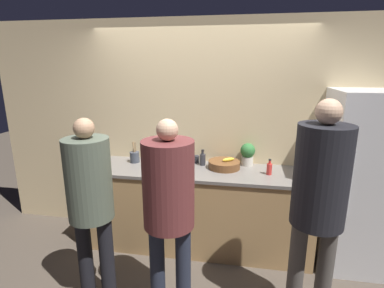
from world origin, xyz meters
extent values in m
plane|color=#4C4238|center=(0.00, 0.00, 0.00)|extent=(14.00, 14.00, 0.00)
cube|color=#D6BC8C|center=(0.00, 0.72, 1.30)|extent=(5.20, 0.06, 2.60)
cube|color=tan|center=(0.00, 0.39, 0.46)|extent=(2.56, 0.67, 0.92)
cube|color=slate|center=(0.00, 0.39, 0.93)|extent=(2.59, 0.70, 0.03)
cube|color=white|center=(1.68, 0.36, 0.93)|extent=(0.62, 0.68, 1.85)
cylinder|color=#99999E|center=(1.50, 0.01, 1.02)|extent=(0.02, 0.02, 0.65)
cylinder|color=black|center=(-0.85, -0.60, 0.40)|extent=(0.13, 0.13, 0.81)
cylinder|color=black|center=(-0.64, -0.60, 0.40)|extent=(0.13, 0.13, 0.81)
cylinder|color=#515B4C|center=(-0.75, -0.60, 1.16)|extent=(0.38, 0.38, 0.70)
sphere|color=tan|center=(-0.75, -0.60, 1.59)|extent=(0.17, 0.17, 0.17)
cylinder|color=#232838|center=(-0.17, -0.62, 0.41)|extent=(0.13, 0.13, 0.81)
cylinder|color=#232838|center=(0.06, -0.62, 0.41)|extent=(0.13, 0.13, 0.81)
cylinder|color=brown|center=(-0.05, -0.62, 1.17)|extent=(0.41, 0.41, 0.71)
sphere|color=#DBAD89|center=(-0.05, -0.62, 1.61)|extent=(0.17, 0.17, 0.17)
cylinder|color=#4C4742|center=(0.99, -0.53, 0.45)|extent=(0.13, 0.13, 0.89)
cylinder|color=#4C4742|center=(1.21, -0.53, 0.45)|extent=(0.13, 0.13, 0.89)
cylinder|color=black|center=(1.10, -0.53, 1.28)|extent=(0.40, 0.40, 0.78)
sphere|color=#DBAD89|center=(1.10, -0.53, 1.76)|extent=(0.19, 0.19, 0.19)
cylinder|color=brown|center=(0.31, 0.47, 0.99)|extent=(0.36, 0.36, 0.08)
ellipsoid|color=yellow|center=(0.36, 0.47, 1.06)|extent=(0.15, 0.12, 0.04)
cylinder|color=#3D424C|center=(-0.76, 0.49, 1.01)|extent=(0.11, 0.11, 0.13)
cylinder|color=#99754C|center=(-0.77, 0.49, 1.10)|extent=(0.01, 0.05, 0.20)
cylinder|color=#99754C|center=(-0.75, 0.50, 1.10)|extent=(0.03, 0.04, 0.20)
cylinder|color=#99754C|center=(-0.76, 0.48, 1.10)|extent=(0.04, 0.01, 0.20)
cylinder|color=red|center=(0.80, 0.35, 1.01)|extent=(0.06, 0.06, 0.12)
cylinder|color=red|center=(0.80, 0.35, 1.09)|extent=(0.03, 0.03, 0.04)
cylinder|color=black|center=(0.80, 0.35, 1.12)|extent=(0.03, 0.03, 0.01)
cylinder|color=#333338|center=(0.06, 0.53, 1.02)|extent=(0.07, 0.07, 0.13)
cylinder|color=#333338|center=(0.06, 0.53, 1.10)|extent=(0.03, 0.03, 0.04)
cylinder|color=black|center=(0.06, 0.53, 1.13)|extent=(0.03, 0.03, 0.01)
cylinder|color=#28282D|center=(-0.03, 0.61, 0.99)|extent=(0.07, 0.07, 0.09)
cylinder|color=beige|center=(0.57, 0.62, 1.00)|extent=(0.14, 0.14, 0.11)
sphere|color=#2D6B33|center=(0.57, 0.62, 1.13)|extent=(0.17, 0.17, 0.17)
camera|label=1|loc=(0.51, -2.75, 2.08)|focal=28.00mm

